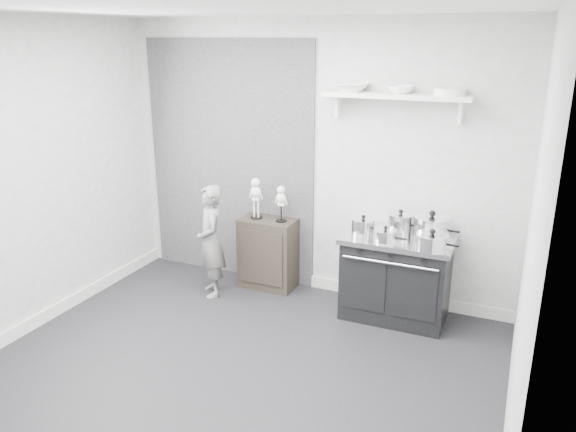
# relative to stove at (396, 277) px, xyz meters

# --- Properties ---
(ground) EXTENTS (4.00, 4.00, 0.00)m
(ground) POSITION_rel_stove_xyz_m (-0.94, -1.48, -0.40)
(ground) COLOR black
(ground) RESTS_ON ground
(room_shell) EXTENTS (4.02, 3.62, 2.71)m
(room_shell) POSITION_rel_stove_xyz_m (-1.03, -1.33, 1.24)
(room_shell) COLOR #A0A19E
(room_shell) RESTS_ON ground
(wall_shelf) EXTENTS (1.30, 0.26, 0.24)m
(wall_shelf) POSITION_rel_stove_xyz_m (-0.14, 0.20, 1.61)
(wall_shelf) COLOR white
(wall_shelf) RESTS_ON room_shell
(stove) EXTENTS (0.99, 0.62, 0.79)m
(stove) POSITION_rel_stove_xyz_m (0.00, 0.00, 0.00)
(stove) COLOR black
(stove) RESTS_ON ground
(side_cabinet) EXTENTS (0.57, 0.33, 0.74)m
(side_cabinet) POSITION_rel_stove_xyz_m (-1.37, 0.13, -0.03)
(side_cabinet) COLOR black
(side_cabinet) RESTS_ON ground
(child) EXTENTS (0.47, 0.50, 1.14)m
(child) POSITION_rel_stove_xyz_m (-1.81, -0.26, 0.17)
(child) COLOR slate
(child) RESTS_ON ground
(pot_front_left) EXTENTS (0.30, 0.22, 0.19)m
(pot_front_left) POSITION_rel_stove_xyz_m (-0.31, -0.08, 0.47)
(pot_front_left) COLOR silver
(pot_front_left) RESTS_ON stove
(pot_back_left) EXTENTS (0.32, 0.24, 0.23)m
(pot_back_left) POSITION_rel_stove_xyz_m (-0.02, 0.12, 0.49)
(pot_back_left) COLOR silver
(pot_back_left) RESTS_ON stove
(pot_back_right) EXTENTS (0.41, 0.32, 0.26)m
(pot_back_right) POSITION_rel_stove_xyz_m (0.27, 0.08, 0.50)
(pot_back_right) COLOR silver
(pot_back_right) RESTS_ON stove
(pot_front_right) EXTENTS (0.36, 0.28, 0.18)m
(pot_front_right) POSITION_rel_stove_xyz_m (0.32, -0.19, 0.46)
(pot_front_right) COLOR silver
(pot_front_right) RESTS_ON stove
(pot_front_center) EXTENTS (0.29, 0.21, 0.15)m
(pot_front_center) POSITION_rel_stove_xyz_m (-0.08, -0.17, 0.45)
(pot_front_center) COLOR silver
(pot_front_center) RESTS_ON stove
(skeleton_full) EXTENTS (0.14, 0.09, 0.48)m
(skeleton_full) POSITION_rel_stove_xyz_m (-1.50, 0.13, 0.58)
(skeleton_full) COLOR silver
(skeleton_full) RESTS_ON side_cabinet
(skeleton_torso) EXTENTS (0.12, 0.08, 0.42)m
(skeleton_torso) POSITION_rel_stove_xyz_m (-1.22, 0.13, 0.55)
(skeleton_torso) COLOR silver
(skeleton_torso) RESTS_ON side_cabinet
(bowl_large) EXTENTS (0.32, 0.32, 0.08)m
(bowl_large) POSITION_rel_stove_xyz_m (-0.55, 0.19, 1.68)
(bowl_large) COLOR white
(bowl_large) RESTS_ON wall_shelf
(bowl_small) EXTENTS (0.22, 0.22, 0.07)m
(bowl_small) POSITION_rel_stove_xyz_m (-0.10, 0.19, 1.68)
(bowl_small) COLOR white
(bowl_small) RESTS_ON wall_shelf
(plate_stack) EXTENTS (0.26, 0.26, 0.06)m
(plate_stack) POSITION_rel_stove_xyz_m (0.31, 0.19, 1.67)
(plate_stack) COLOR white
(plate_stack) RESTS_ON wall_shelf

